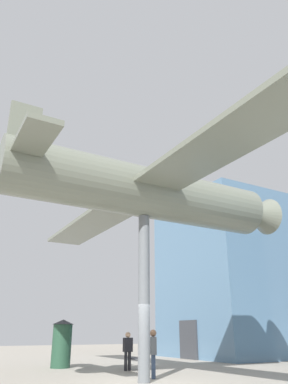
# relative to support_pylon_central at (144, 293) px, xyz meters

# --- Properties ---
(ground_plane) EXTENTS (80.00, 80.00, 0.00)m
(ground_plane) POSITION_rel_support_pylon_central_xyz_m (0.00, 0.00, -2.87)
(ground_plane) COLOR gray
(glass_pavilion_left) EXTENTS (8.34, 13.02, 11.34)m
(glass_pavilion_left) POSITION_rel_support_pylon_central_xyz_m (-8.75, 14.56, 2.51)
(glass_pavilion_left) COLOR slate
(glass_pavilion_left) RESTS_ON ground_plane
(support_pylon_central) EXTENTS (0.41, 0.41, 5.75)m
(support_pylon_central) POSITION_rel_support_pylon_central_xyz_m (0.00, 0.00, 0.00)
(support_pylon_central) COLOR slate
(support_pylon_central) RESTS_ON ground_plane
(suspended_airplane) EXTENTS (20.03, 12.70, 3.43)m
(suspended_airplane) POSITION_rel_support_pylon_central_xyz_m (-0.00, 0.31, 3.89)
(suspended_airplane) COLOR slate
(suspended_airplane) RESTS_ON support_pylon_central
(visitor_person) EXTENTS (0.46, 0.37, 1.67)m
(visitor_person) POSITION_rel_support_pylon_central_xyz_m (-0.84, 0.86, -1.92)
(visitor_person) COLOR #2D3D56
(visitor_person) RESTS_ON ground_plane
(visitor_second) EXTENTS (0.24, 0.40, 1.58)m
(visitor_second) POSITION_rel_support_pylon_central_xyz_m (-3.98, 1.38, -1.97)
(visitor_second) COLOR #232328
(visitor_second) RESTS_ON ground_plane
(plaza_bench) EXTENTS (1.83, 0.70, 0.50)m
(plaza_bench) POSITION_rel_support_pylon_central_xyz_m (-4.03, 1.77, -2.43)
(plaza_bench) COLOR #4C4C51
(plaza_bench) RESTS_ON ground_plane
(info_kiosk) EXTENTS (1.05, 1.05, 2.16)m
(info_kiosk) POSITION_rel_support_pylon_central_xyz_m (-6.70, -0.78, -1.76)
(info_kiosk) COLOR #234733
(info_kiosk) RESTS_ON ground_plane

